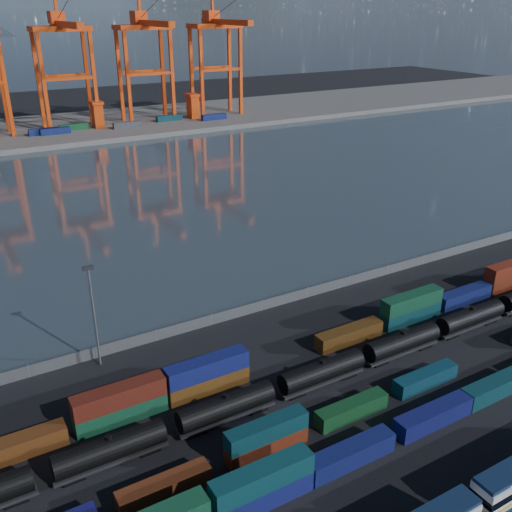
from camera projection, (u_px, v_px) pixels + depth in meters
ground at (363, 394)px, 80.70m from camera, size 700.00×700.00×0.00m
harbor_water at (125, 197)px, 163.70m from camera, size 700.00×700.00×0.00m
far_quay at (47, 130)px, 246.32m from camera, size 700.00×70.00×2.00m
container_row_south at (398, 429)px, 71.31m from camera, size 139.53×2.45×5.22m
container_row_mid at (403, 387)px, 79.95m from camera, size 141.18×2.20×4.69m
container_row_north at (300, 347)px, 87.92m from camera, size 141.31×2.49×5.31m
tanker_string at (364, 357)px, 85.43m from camera, size 122.39×2.98×4.27m
waterfront_fence at (262, 306)px, 102.43m from camera, size 160.12×0.12×2.20m
yard_light_mast at (94, 311)px, 83.67m from camera, size 1.60×0.40×16.60m
gantry_cranes at (17, 43)px, 223.08m from camera, size 198.29×44.72×60.55m
quay_containers at (25, 134)px, 228.83m from camera, size 172.58×10.99×2.60m
straddle_carriers at (43, 119)px, 234.51m from camera, size 140.00×7.00×11.10m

